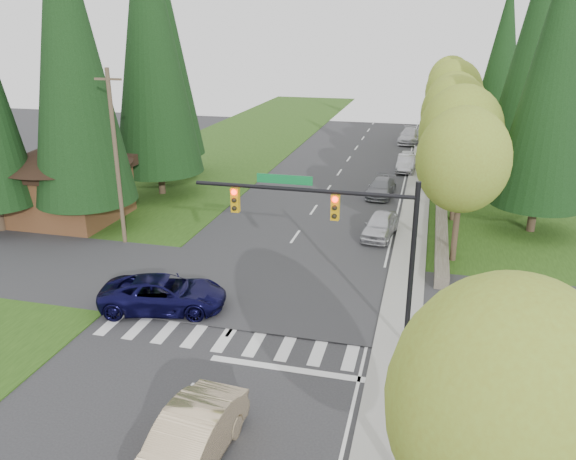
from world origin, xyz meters
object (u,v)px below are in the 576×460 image
at_px(sedan_champagne, 188,442).
at_px(parked_car_c, 406,163).
at_px(suv_navy, 164,294).
at_px(parked_car_b, 381,188).
at_px(parked_car_d, 407,159).
at_px(parked_car_e, 410,136).
at_px(parked_car_a, 380,225).

height_order(sedan_champagne, parked_car_c, sedan_champagne).
bearing_deg(suv_navy, parked_car_b, -33.18).
bearing_deg(parked_car_d, parked_car_b, -99.68).
distance_m(suv_navy, parked_car_c, 30.37).
relative_size(suv_navy, parked_car_b, 1.28).
bearing_deg(parked_car_b, sedan_champagne, -90.35).
relative_size(sedan_champagne, parked_car_e, 0.94).
relative_size(suv_navy, parked_car_e, 1.05).
bearing_deg(parked_car_b, suv_navy, -105.58).
height_order(sedan_champagne, parked_car_e, sedan_champagne).
bearing_deg(sedan_champagne, parked_car_b, 88.98).
height_order(parked_car_c, parked_car_d, parked_car_c).
relative_size(suv_navy, parked_car_d, 1.43).
height_order(sedan_champagne, parked_car_b, sedan_champagne).
relative_size(sedan_champagne, parked_car_b, 1.15).
bearing_deg(parked_car_e, parked_car_b, -89.99).
relative_size(parked_car_a, parked_car_e, 0.79).
height_order(parked_car_c, parked_car_e, parked_car_e).
height_order(sedan_champagne, suv_navy, sedan_champagne).
bearing_deg(parked_car_c, parked_car_d, 91.72).
xyz_separation_m(parked_car_a, parked_car_d, (0.62, 19.19, -0.06)).
bearing_deg(parked_car_c, suv_navy, -105.77).
xyz_separation_m(sedan_champagne, parked_car_c, (4.12, 37.60, -0.13)).
height_order(parked_car_d, parked_car_e, parked_car_e).
distance_m(parked_car_d, parked_car_e, 11.05).
bearing_deg(parked_car_c, parked_car_b, -97.80).
height_order(sedan_champagne, parked_car_d, sedan_champagne).
distance_m(parked_car_a, parked_car_c, 17.16).
bearing_deg(parked_car_d, parked_car_a, -93.84).
bearing_deg(parked_car_b, parked_car_e, 92.10).
xyz_separation_m(suv_navy, parked_car_a, (8.51, 11.81, -0.05)).
distance_m(sedan_champagne, parked_car_e, 50.82).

